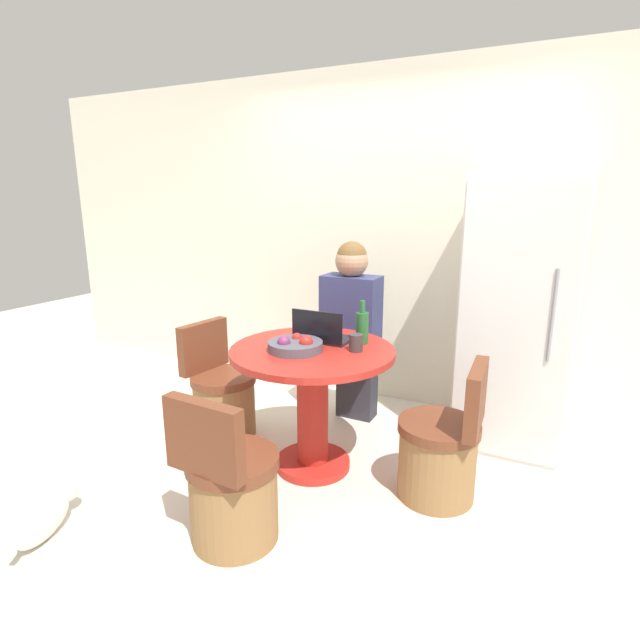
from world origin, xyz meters
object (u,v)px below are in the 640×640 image
laptop (322,335)px  fruit_bowl (295,345)px  chair_left_side (222,398)px  cat (45,517)px  refrigerator (519,315)px  chair_right_side (441,453)px  bottle (362,327)px  chair_near_camera (231,491)px  person_seated (353,324)px  dining_table (313,388)px

laptop → fruit_bowl: bearing=77.8°
chair_left_side → cat: (-0.12, -1.28, -0.17)m
refrigerator → chair_right_side: 1.10m
laptop → bottle: bearing=-163.2°
chair_near_camera → chair_right_side: same height
fruit_bowl → chair_right_side: bearing=8.5°
chair_near_camera → laptop: (0.02, 0.94, 0.55)m
chair_near_camera → fruit_bowl: bearing=-84.8°
refrigerator → cat: 2.95m
person_seated → cat: 2.17m
chair_left_side → person_seated: bearing=-42.7°
dining_table → cat: 1.54m
dining_table → bottle: bearing=46.1°
refrigerator → chair_right_side: bearing=-107.2°
chair_near_camera → person_seated: person_seated is taller
chair_right_side → chair_left_side: 1.56m
laptop → fruit_bowl: 0.25m
laptop → chair_right_side: bearing=171.8°
chair_left_side → person_seated: size_ratio=0.59×
person_seated → cat: person_seated is taller
chair_near_camera → chair_left_side: same height
fruit_bowl → cat: 1.54m
laptop → bottle: size_ratio=1.26×
chair_right_side → cat: bearing=-57.3°
dining_table → chair_near_camera: chair_near_camera is taller
refrigerator → chair_left_side: bearing=-156.5°
dining_table → cat: bearing=-127.4°
person_seated → fruit_bowl: bearing=88.2°
chair_left_side → cat: size_ratio=1.63×
laptop → fruit_bowl: (-0.05, -0.24, -0.01)m
fruit_bowl → cat: (-0.83, -1.09, -0.71)m
bottle → refrigerator: bearing=39.1°
person_seated → laptop: (0.03, -0.55, 0.06)m
dining_table → chair_left_side: size_ratio=1.23×
refrigerator → bottle: 1.06m
chair_right_side → person_seated: person_seated is taller
fruit_bowl → laptop: bearing=77.8°
fruit_bowl → chair_left_side: bearing=164.8°
cat → chair_left_side: bearing=-24.1°
chair_left_side → dining_table: bearing=-90.0°
dining_table → cat: (-0.90, -1.17, -0.43)m
fruit_bowl → bottle: size_ratio=1.20×
dining_table → person_seated: size_ratio=0.73×
cat → refrigerator: bearing=-61.8°
bottle → dining_table: bearing=-133.9°
bottle → fruit_bowl: bearing=-132.6°
person_seated → bottle: (0.26, -0.48, 0.13)m
cat → bottle: bearing=-57.2°
chair_near_camera → chair_left_side: bearing=-47.6°
refrigerator → chair_near_camera: (-1.08, -1.68, -0.63)m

